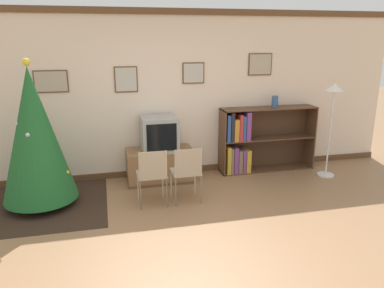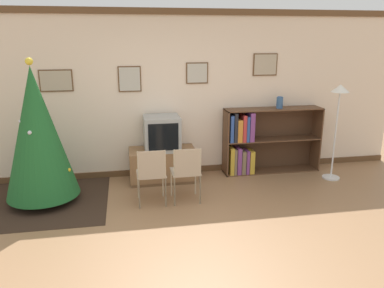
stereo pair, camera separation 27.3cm
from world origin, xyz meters
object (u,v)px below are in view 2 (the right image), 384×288
christmas_tree (37,133)px  folding_chair_right (186,171)px  vase (280,102)px  bookshelf (255,142)px  standing_lamp (338,107)px  television (162,133)px  tv_console (162,165)px  folding_chair_left (151,173)px

christmas_tree → folding_chair_right: size_ratio=2.45×
vase → christmas_tree: bearing=-170.4°
bookshelf → standing_lamp: size_ratio=1.07×
television → christmas_tree: bearing=-163.1°
television → standing_lamp: standing_lamp is taller
christmas_tree → vase: 3.81m
tv_console → television: bearing=-90.0°
standing_lamp → folding_chair_left: bearing=-170.4°
christmas_tree → standing_lamp: (4.52, 0.12, 0.19)m
standing_lamp → folding_chair_right: bearing=-168.7°
tv_console → folding_chair_left: size_ratio=1.29×
folding_chair_right → vase: (1.76, 1.02, 0.74)m
television → folding_chair_left: television is taller
bookshelf → vase: vase is taller
tv_console → vase: 2.22m
television → folding_chair_right: (0.24, -0.92, -0.32)m
folding_chair_right → bookshelf: bookshelf is taller
christmas_tree → standing_lamp: bearing=1.5°
bookshelf → tv_console: bearing=-176.1°
christmas_tree → folding_chair_left: 1.64m
folding_chair_right → folding_chair_left: bearing=180.0°
folding_chair_left → christmas_tree: bearing=165.5°
television → folding_chair_left: (-0.24, -0.92, -0.32)m
christmas_tree → tv_console: christmas_tree is taller
standing_lamp → vase: bearing=146.2°
tv_console → standing_lamp: size_ratio=0.68×
folding_chair_right → standing_lamp: size_ratio=0.53×
christmas_tree → vase: (3.75, 0.63, 0.21)m
tv_console → bookshelf: (1.60, 0.11, 0.28)m
folding_chair_left → folding_chair_right: 0.48m
tv_console → christmas_tree: bearing=-163.0°
bookshelf → folding_chair_right: bearing=-142.7°
christmas_tree → folding_chair_right: bearing=-11.1°
tv_console → folding_chair_left: 0.98m
tv_console → bookshelf: size_ratio=0.63×
christmas_tree → bookshelf: bearing=10.9°
bookshelf → vase: (0.40, -0.01, 0.67)m
folding_chair_right → vase: size_ratio=4.14×
television → vase: 2.05m
folding_chair_right → standing_lamp: bearing=11.3°
television → bookshelf: size_ratio=0.34×
christmas_tree → television: (1.75, 0.53, -0.21)m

